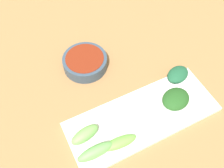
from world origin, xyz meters
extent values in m
cube|color=#996C41|center=(0.00, 0.00, 0.01)|extent=(2.10, 2.10, 0.02)
cylinder|color=#344558|center=(-0.15, -0.03, 0.04)|extent=(0.13, 0.13, 0.04)
cylinder|color=maroon|center=(-0.15, -0.03, 0.04)|extent=(0.11, 0.11, 0.03)
cube|color=white|center=(0.07, 0.03, 0.03)|extent=(0.15, 0.39, 0.01)
ellipsoid|color=#71AF56|center=(0.06, -0.12, 0.05)|extent=(0.05, 0.08, 0.03)
ellipsoid|color=#21501E|center=(0.07, 0.12, 0.05)|extent=(0.08, 0.09, 0.03)
ellipsoid|color=#1D5235|center=(0.01, 0.17, 0.05)|extent=(0.07, 0.08, 0.03)
ellipsoid|color=#67AF56|center=(0.11, -0.12, 0.05)|extent=(0.03, 0.09, 0.03)
ellipsoid|color=#6BBA45|center=(0.11, -0.06, 0.04)|extent=(0.03, 0.09, 0.02)
camera|label=1|loc=(0.30, -0.17, 0.60)|focal=40.31mm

